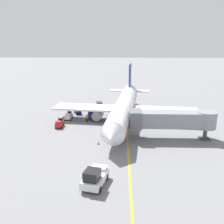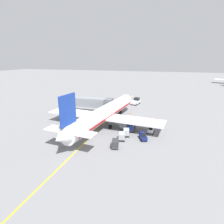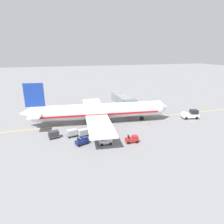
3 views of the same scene
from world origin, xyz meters
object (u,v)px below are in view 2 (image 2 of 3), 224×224
pushback_tractor (136,101)px  baggage_cart_front (130,127)px  parked_airliner (105,113)px  jet_bridge (90,102)px  baggage_tug_lead (156,123)px  safety_cone_nose_left (131,113)px  ground_crew_wing_walker (135,124)px  baggage_cart_second_in_train (126,132)px  baggage_cart_third_in_train (122,136)px  baggage_tug_trailing (143,137)px  baggage_cart_tail_end (115,143)px  baggage_tug_spare (151,130)px

pushback_tractor → baggage_cart_front: 26.85m
parked_airliner → jet_bridge: 12.31m
jet_bridge → baggage_tug_lead: bearing=-14.4°
baggage_tug_lead → safety_cone_nose_left: bearing=135.4°
ground_crew_wing_walker → safety_cone_nose_left: 12.23m
pushback_tractor → safety_cone_nose_left: (0.67, -12.60, -0.81)m
pushback_tractor → baggage_cart_second_in_train: (3.16, -29.70, -0.15)m
parked_airliner → baggage_cart_third_in_train: 9.91m
baggage_tug_lead → ground_crew_wing_walker: ground_crew_wing_walker is taller
pushback_tractor → baggage_tug_trailing: pushback_tractor is taller
parked_airliner → pushback_tractor: 25.10m
baggage_cart_third_in_train → safety_cone_nose_left: (-2.04, 19.44, -0.66)m
baggage_tug_lead → baggage_cart_tail_end: bearing=-113.9°
parked_airliner → baggage_cart_third_in_train: size_ratio=12.53×
baggage_tug_spare → safety_cone_nose_left: 15.38m
pushback_tractor → baggage_cart_front: (3.42, -26.63, -0.15)m
baggage_cart_tail_end → pushback_tractor: bearing=93.8°
safety_cone_nose_left → baggage_cart_third_in_train: bearing=-84.0°
baggage_cart_tail_end → ground_crew_wing_walker: 11.59m
ground_crew_wing_walker → parked_airliner: bearing=-176.9°
baggage_cart_second_in_train → baggage_cart_third_in_train: size_ratio=1.00×
baggage_tug_lead → safety_cone_nose_left: baggage_tug_lead is taller
parked_airliner → baggage_cart_second_in_train: size_ratio=12.53×
jet_bridge → baggage_cart_second_in_train: bearing=-43.6°
baggage_tug_lead → baggage_cart_front: bearing=-133.8°
baggage_tug_lead → baggage_tug_spare: size_ratio=1.00×
baggage_tug_spare → ground_crew_wing_walker: bearing=157.7°
pushback_tractor → safety_cone_nose_left: bearing=-87.0°
baggage_tug_spare → baggage_cart_tail_end: (-5.80, -9.78, 0.24)m
baggage_tug_trailing → ground_crew_wing_walker: size_ratio=1.64×
pushback_tractor → baggage_cart_second_in_train: bearing=-83.9°
parked_airliner → ground_crew_wing_walker: (7.70, 0.42, -2.23)m
baggage_cart_tail_end → baggage_tug_spare: bearing=59.3°
baggage_tug_lead → baggage_cart_tail_end: baggage_tug_lead is taller
baggage_tug_spare → ground_crew_wing_walker: size_ratio=1.52×
baggage_cart_third_in_train → baggage_cart_tail_end: same height
baggage_cart_third_in_train → ground_crew_wing_walker: size_ratio=1.76×
baggage_tug_spare → ground_crew_wing_walker: 4.44m
pushback_tractor → baggage_tug_trailing: (6.96, -30.54, -0.39)m
baggage_tug_spare → safety_cone_nose_left: (-7.51, 13.41, -0.42)m
jet_bridge → baggage_cart_tail_end: size_ratio=4.93×
baggage_cart_third_in_train → safety_cone_nose_left: 19.56m
pushback_tractor → baggage_tug_lead: pushback_tractor is taller
baggage_cart_second_in_train → baggage_cart_tail_end: same height
baggage_cart_front → baggage_tug_trailing: bearing=-47.9°
baggage_tug_lead → safety_cone_nose_left: size_ratio=4.35×
pushback_tractor → jet_bridge: bearing=-127.2°
baggage_cart_second_in_train → baggage_cart_tail_end: bearing=-97.3°
baggage_tug_spare → ground_crew_wing_walker: ground_crew_wing_walker is taller
jet_bridge → baggage_tug_spare: bearing=-27.8°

